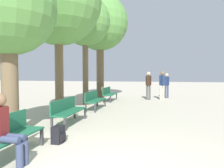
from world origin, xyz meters
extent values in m
cube|color=#1E6042|center=(-1.80, 0.27, 0.40)|extent=(0.50, 1.83, 0.04)
cube|color=#38383D|center=(-1.60, 1.14, 0.19)|extent=(0.06, 0.06, 0.38)
cube|color=#38383D|center=(-2.00, 1.14, 0.19)|extent=(0.06, 0.06, 0.38)
cube|color=#1E6042|center=(-1.80, 3.27, 0.40)|extent=(0.50, 1.83, 0.04)
cube|color=#1E6042|center=(-2.03, 3.27, 0.62)|extent=(0.04, 1.83, 0.39)
cube|color=#38383D|center=(-1.60, 2.40, 0.19)|extent=(0.06, 0.06, 0.38)
cube|color=#38383D|center=(-1.60, 4.14, 0.19)|extent=(0.06, 0.06, 0.38)
cube|color=#38383D|center=(-2.00, 2.40, 0.19)|extent=(0.06, 0.06, 0.38)
cube|color=#38383D|center=(-2.00, 4.14, 0.19)|extent=(0.06, 0.06, 0.38)
cube|color=#1E6042|center=(-1.80, 6.26, 0.40)|extent=(0.50, 1.83, 0.04)
cube|color=#1E6042|center=(-2.03, 6.26, 0.62)|extent=(0.04, 1.83, 0.39)
cube|color=#38383D|center=(-1.60, 5.39, 0.19)|extent=(0.06, 0.06, 0.38)
cube|color=#38383D|center=(-1.60, 7.13, 0.19)|extent=(0.06, 0.06, 0.38)
cube|color=#38383D|center=(-2.00, 5.39, 0.19)|extent=(0.06, 0.06, 0.38)
cube|color=#38383D|center=(-2.00, 7.13, 0.19)|extent=(0.06, 0.06, 0.38)
cube|color=#1E6042|center=(-1.80, 9.25, 0.40)|extent=(0.50, 1.83, 0.04)
cube|color=#1E6042|center=(-2.03, 9.25, 0.62)|extent=(0.04, 1.83, 0.39)
cube|color=#38383D|center=(-1.60, 8.38, 0.19)|extent=(0.06, 0.06, 0.38)
cube|color=#38383D|center=(-1.60, 10.12, 0.19)|extent=(0.06, 0.06, 0.38)
cube|color=#38383D|center=(-2.00, 8.38, 0.19)|extent=(0.06, 0.06, 0.38)
cube|color=#38383D|center=(-2.00, 10.12, 0.19)|extent=(0.06, 0.06, 0.38)
cylinder|color=brown|center=(-2.75, 1.62, 1.32)|extent=(0.42, 0.42, 2.65)
sphere|color=#568E42|center=(-2.75, 1.62, 3.32)|extent=(2.44, 2.44, 2.44)
cylinder|color=brown|center=(-2.75, 4.48, 1.72)|extent=(0.32, 0.32, 3.45)
sphere|color=#568E42|center=(-2.75, 4.48, 4.35)|extent=(3.28, 3.28, 3.28)
cylinder|color=brown|center=(-2.75, 7.56, 1.82)|extent=(0.30, 0.30, 3.64)
sphere|color=#568E42|center=(-2.75, 7.56, 4.36)|extent=(2.59, 2.59, 2.59)
cylinder|color=brown|center=(-2.75, 10.49, 1.96)|extent=(0.48, 0.48, 3.93)
sphere|color=#568E42|center=(-2.75, 10.49, 4.92)|extent=(3.61, 3.61, 3.61)
cylinder|color=#384260|center=(-1.56, -0.03, 0.49)|extent=(0.44, 0.13, 0.13)
cylinder|color=#384260|center=(-1.34, -0.03, 0.21)|extent=(0.13, 0.13, 0.42)
cylinder|color=#384260|center=(-1.56, 0.13, 0.49)|extent=(0.44, 0.13, 0.13)
cylinder|color=#384260|center=(-1.34, 0.13, 0.21)|extent=(0.13, 0.13, 0.42)
cube|color=maroon|center=(-1.77, 0.05, 0.73)|extent=(0.20, 0.24, 0.62)
cylinder|color=maroon|center=(-1.77, 0.18, 0.76)|extent=(0.09, 0.09, 0.55)
cube|color=black|center=(-1.31, 1.39, 0.20)|extent=(0.21, 0.34, 0.40)
cube|color=black|center=(-1.19, 1.39, 0.14)|extent=(0.04, 0.24, 0.18)
cylinder|color=#4C4C4C|center=(0.30, 10.30, 0.44)|extent=(0.13, 0.13, 0.88)
cylinder|color=#4C4C4C|center=(0.46, 10.30, 0.44)|extent=(0.13, 0.13, 0.88)
cube|color=black|center=(0.38, 10.30, 1.19)|extent=(0.23, 0.26, 0.62)
cylinder|color=black|center=(0.25, 10.30, 1.20)|extent=(0.09, 0.09, 0.59)
cylinder|color=black|center=(0.51, 10.30, 1.20)|extent=(0.09, 0.09, 0.59)
sphere|color=tan|center=(0.38, 10.30, 1.62)|extent=(0.24, 0.24, 0.24)
cylinder|color=#384260|center=(1.44, 11.55, 0.41)|extent=(0.12, 0.12, 0.83)
cylinder|color=#384260|center=(1.58, 11.55, 0.41)|extent=(0.12, 0.12, 0.83)
cube|color=navy|center=(1.51, 11.55, 1.12)|extent=(0.25, 0.27, 0.59)
cylinder|color=navy|center=(1.39, 11.55, 1.14)|extent=(0.09, 0.09, 0.56)
cylinder|color=navy|center=(1.64, 11.55, 1.14)|extent=(0.09, 0.09, 0.56)
sphere|color=tan|center=(1.51, 11.55, 1.54)|extent=(0.22, 0.22, 0.22)
cylinder|color=beige|center=(1.13, 10.49, 0.45)|extent=(0.13, 0.13, 0.89)
cylinder|color=beige|center=(1.28, 10.49, 0.45)|extent=(0.13, 0.13, 0.89)
cube|color=navy|center=(1.21, 10.49, 1.21)|extent=(0.32, 0.31, 0.63)
cylinder|color=navy|center=(1.07, 10.49, 1.22)|extent=(0.09, 0.09, 0.60)
cylinder|color=navy|center=(1.34, 10.49, 1.22)|extent=(0.09, 0.09, 0.60)
sphere|color=brown|center=(1.21, 10.49, 1.65)|extent=(0.24, 0.24, 0.24)
camera|label=1|loc=(0.99, -3.30, 1.64)|focal=35.00mm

